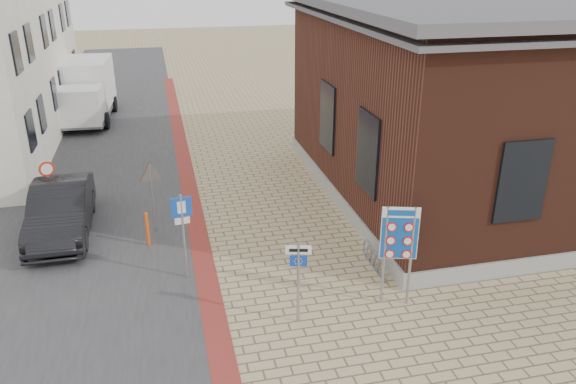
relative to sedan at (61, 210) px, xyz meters
name	(u,v)px	position (x,y,z in m)	size (l,w,h in m)	color
ground	(303,328)	(6.10, -6.52, -0.79)	(120.00, 120.00, 0.00)	tan
road_strip	(103,148)	(0.60, 8.48, -0.78)	(7.00, 60.00, 0.02)	#38383A
curb_strip	(188,181)	(4.10, 3.48, -0.77)	(0.60, 40.00, 0.02)	maroon
brick_building	(498,95)	(15.10, 0.48, 2.70)	(13.00, 13.00, 6.80)	gray
bike_rack	(375,260)	(8.75, -4.32, -0.53)	(0.08, 1.80, 0.60)	slate
sedan	(61,210)	(0.00, 0.00, 0.00)	(1.67, 4.79, 1.58)	black
box_truck	(85,91)	(-0.38, 13.54, 0.79)	(2.81, 6.00, 3.06)	slate
border_sign	(399,236)	(8.60, -6.02, 1.12)	(0.89, 0.29, 2.66)	gray
essen_sign	(298,270)	(6.05, -6.22, 0.64)	(0.58, 0.18, 2.19)	gray
parking_sign	(183,222)	(3.59, -3.58, 0.88)	(0.54, 0.11, 2.45)	gray
yield_sign	(151,180)	(2.83, -0.52, 0.95)	(0.79, 0.31, 2.29)	gray
speed_sign	(49,183)	(-0.40, 0.94, 0.59)	(0.46, 0.23, 2.10)	gray
bollard	(148,230)	(2.60, -1.52, -0.24)	(0.10, 0.10, 1.10)	#FF550D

